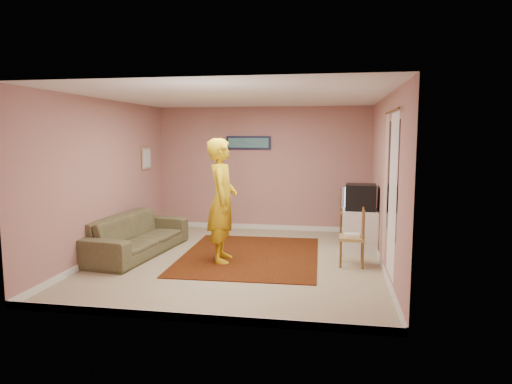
% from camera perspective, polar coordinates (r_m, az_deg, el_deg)
% --- Properties ---
extents(ground, '(5.00, 5.00, 0.00)m').
position_cam_1_polar(ground, '(7.46, -2.15, -8.52)').
color(ground, tan).
rests_on(ground, ground).
extents(wall_back, '(4.50, 0.02, 2.60)m').
position_cam_1_polar(wall_back, '(9.67, 0.83, 2.91)').
color(wall_back, '#A07369').
rests_on(wall_back, ground).
extents(wall_front, '(4.50, 0.02, 2.60)m').
position_cam_1_polar(wall_front, '(4.82, -8.30, -1.45)').
color(wall_front, '#A07369').
rests_on(wall_front, ground).
extents(wall_left, '(0.02, 5.00, 2.60)m').
position_cam_1_polar(wall_left, '(7.99, -18.21, 1.66)').
color(wall_left, '#A07369').
rests_on(wall_left, ground).
extents(wall_right, '(0.02, 5.00, 2.60)m').
position_cam_1_polar(wall_right, '(7.11, 15.84, 1.11)').
color(wall_right, '#A07369').
rests_on(wall_right, ground).
extents(ceiling, '(4.50, 5.00, 0.02)m').
position_cam_1_polar(ceiling, '(7.21, -2.25, 11.81)').
color(ceiling, silver).
rests_on(ceiling, wall_back).
extents(baseboard_back, '(4.50, 0.02, 0.10)m').
position_cam_1_polar(baseboard_back, '(9.83, 0.81, -4.37)').
color(baseboard_back, silver).
rests_on(baseboard_back, ground).
extents(baseboard_front, '(4.50, 0.02, 0.10)m').
position_cam_1_polar(baseboard_front, '(5.16, -8.01, -15.28)').
color(baseboard_front, silver).
rests_on(baseboard_front, ground).
extents(baseboard_left, '(0.02, 5.00, 0.10)m').
position_cam_1_polar(baseboard_left, '(8.19, -17.81, -7.07)').
color(baseboard_left, silver).
rests_on(baseboard_left, ground).
extents(baseboard_right, '(0.02, 5.00, 0.10)m').
position_cam_1_polar(baseboard_right, '(7.34, 15.43, -8.63)').
color(baseboard_right, silver).
rests_on(baseboard_right, ground).
extents(window, '(0.01, 1.10, 1.50)m').
position_cam_1_polar(window, '(6.21, 16.72, 1.63)').
color(window, black).
rests_on(window, wall_right).
extents(curtain_sheer, '(0.01, 0.75, 2.10)m').
position_cam_1_polar(curtain_sheer, '(6.08, 16.69, -0.38)').
color(curtain_sheer, white).
rests_on(curtain_sheer, wall_right).
extents(curtain_floral, '(0.01, 0.35, 2.10)m').
position_cam_1_polar(curtain_floral, '(6.77, 15.85, 0.39)').
color(curtain_floral, beige).
rests_on(curtain_floral, wall_right).
extents(curtain_rod, '(0.02, 1.40, 0.02)m').
position_cam_1_polar(curtain_rod, '(6.18, 16.60, 9.69)').
color(curtain_rod, brown).
rests_on(curtain_rod, wall_right).
extents(picture_back, '(0.95, 0.04, 0.28)m').
position_cam_1_polar(picture_back, '(9.66, -0.96, 6.17)').
color(picture_back, '#141838').
rests_on(picture_back, wall_back).
extents(picture_left, '(0.04, 0.38, 0.42)m').
position_cam_1_polar(picture_left, '(9.40, -13.54, 4.12)').
color(picture_left, tan).
rests_on(picture_left, wall_left).
extents(area_rug, '(2.31, 2.85, 0.01)m').
position_cam_1_polar(area_rug, '(7.72, -0.74, -7.93)').
color(area_rug, black).
rests_on(area_rug, ground).
extents(tv_cabinet, '(0.58, 0.53, 0.74)m').
position_cam_1_polar(tv_cabinet, '(8.09, 12.84, -4.77)').
color(tv_cabinet, white).
rests_on(tv_cabinet, ground).
extents(crt_tv, '(0.54, 0.49, 0.44)m').
position_cam_1_polar(crt_tv, '(7.99, 12.92, -0.63)').
color(crt_tv, black).
rests_on(crt_tv, tv_cabinet).
extents(chair_a, '(0.48, 0.46, 0.51)m').
position_cam_1_polar(chair_a, '(9.35, 11.88, -1.88)').
color(chair_a, '#A4764F').
rests_on(chair_a, ground).
extents(dvd_player, '(0.33, 0.24, 0.05)m').
position_cam_1_polar(dvd_player, '(9.36, 11.87, -2.28)').
color(dvd_player, silver).
rests_on(dvd_player, chair_a).
extents(blue_throw, '(0.41, 0.05, 0.43)m').
position_cam_1_polar(blue_throw, '(9.33, 11.91, -0.76)').
color(blue_throw, '#89A8E0').
rests_on(blue_throw, chair_a).
extents(chair_b, '(0.40, 0.42, 0.49)m').
position_cam_1_polar(chair_b, '(7.20, 11.92, -4.76)').
color(chair_b, '#A4764F').
rests_on(chair_b, ground).
extents(game_console, '(0.23, 0.17, 0.05)m').
position_cam_1_polar(game_console, '(7.21, 11.91, -5.27)').
color(game_console, white).
rests_on(game_console, chair_b).
extents(sofa, '(1.14, 2.36, 0.66)m').
position_cam_1_polar(sofa, '(8.03, -14.74, -5.18)').
color(sofa, brown).
rests_on(sofa, ground).
extents(person, '(0.56, 0.77, 1.96)m').
position_cam_1_polar(person, '(7.23, -4.25, -1.08)').
color(person, gold).
rests_on(person, ground).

